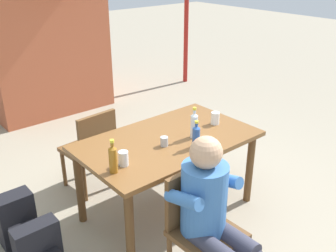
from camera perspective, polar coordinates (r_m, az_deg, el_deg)
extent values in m
plane|color=gray|center=(3.77, 0.00, -12.26)|extent=(24.00, 24.00, 0.00)
cube|color=brown|center=(3.38, 0.00, -2.16)|extent=(1.56, 0.93, 0.04)
cylinder|color=brown|center=(2.98, -5.68, -15.21)|extent=(0.07, 0.07, 0.72)
cylinder|color=brown|center=(3.78, 11.99, -6.20)|extent=(0.07, 0.07, 0.72)
cylinder|color=brown|center=(3.52, -12.97, -8.78)|extent=(0.07, 0.07, 0.72)
cylinder|color=brown|center=(4.23, 3.86, -2.25)|extent=(0.07, 0.07, 0.72)
cube|color=brown|center=(2.83, 5.86, -15.75)|extent=(0.45, 0.45, 0.04)
cube|color=brown|center=(2.80, 3.03, -10.23)|extent=(0.42, 0.05, 0.42)
cylinder|color=brown|center=(3.18, 5.52, -15.73)|extent=(0.04, 0.04, 0.41)
cube|color=brown|center=(3.98, -11.81, -3.40)|extent=(0.47, 0.47, 0.04)
cube|color=brown|center=(3.73, -10.39, -1.31)|extent=(0.42, 0.07, 0.42)
cylinder|color=brown|center=(4.31, -10.88, -4.38)|extent=(0.04, 0.04, 0.41)
cylinder|color=brown|center=(4.15, -15.20, -6.09)|extent=(0.04, 0.04, 0.41)
cylinder|color=brown|center=(4.04, -7.78, -6.27)|extent=(0.04, 0.04, 0.41)
cylinder|color=brown|center=(3.86, -12.29, -8.21)|extent=(0.04, 0.04, 0.41)
cylinder|color=#3D70B2|center=(2.69, 5.34, -10.67)|extent=(0.32, 0.32, 0.52)
sphere|color=tan|center=(2.50, 5.66, -3.93)|extent=(0.22, 0.22, 0.22)
cylinder|color=#383847|center=(2.69, 6.86, -17.77)|extent=(0.14, 0.40, 0.14)
cylinder|color=#3D70B2|center=(2.54, 2.34, -10.86)|extent=(0.09, 0.31, 0.16)
cylinder|color=#383847|center=(2.80, 9.50, -16.06)|extent=(0.14, 0.40, 0.14)
cylinder|color=#3D70B2|center=(2.76, 8.20, -7.83)|extent=(0.09, 0.31, 0.16)
cylinder|color=white|center=(3.36, 3.88, -0.10)|extent=(0.06, 0.06, 0.20)
cone|color=white|center=(3.31, 3.94, 1.72)|extent=(0.06, 0.06, 0.03)
cylinder|color=white|center=(3.30, 3.95, 2.17)|extent=(0.03, 0.03, 0.03)
cylinder|color=yellow|center=(3.29, 3.97, 2.58)|extent=(0.03, 0.03, 0.02)
cylinder|color=#2D56A3|center=(3.19, 4.18, -1.77)|extent=(0.06, 0.06, 0.17)
cone|color=#2D56A3|center=(3.15, 4.24, -0.15)|extent=(0.06, 0.06, 0.02)
cylinder|color=#2D56A3|center=(3.14, 4.25, 0.25)|extent=(0.03, 0.03, 0.02)
cylinder|color=yellow|center=(3.13, 4.26, 0.61)|extent=(0.03, 0.03, 0.02)
cylinder|color=#996019|center=(2.86, -8.12, -5.11)|extent=(0.06, 0.06, 0.19)
cone|color=#996019|center=(2.80, -8.25, -3.15)|extent=(0.06, 0.06, 0.03)
cylinder|color=#996019|center=(2.79, -8.29, -2.66)|extent=(0.03, 0.03, 0.03)
cylinder|color=yellow|center=(2.78, -8.32, -2.22)|extent=(0.03, 0.03, 0.02)
cylinder|color=#B2B7BC|center=(3.23, -0.56, -2.30)|extent=(0.07, 0.07, 0.08)
cylinder|color=white|center=(3.66, 7.01, 1.16)|extent=(0.08, 0.08, 0.12)
cylinder|color=silver|center=(2.95, -6.62, -4.80)|extent=(0.08, 0.08, 0.12)
cube|color=black|center=(3.16, -18.67, -16.97)|extent=(0.33, 0.14, 0.45)
cube|color=black|center=(3.49, -21.53, -12.78)|extent=(0.29, 0.17, 0.48)
cube|color=black|center=(3.45, -20.61, -14.90)|extent=(0.20, 0.06, 0.21)
cube|color=#B25638|center=(6.33, -18.94, 11.94)|extent=(1.71, 1.49, 2.05)
cylinder|color=maroon|center=(7.08, 2.78, 18.02)|extent=(0.08, 0.08, 2.93)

